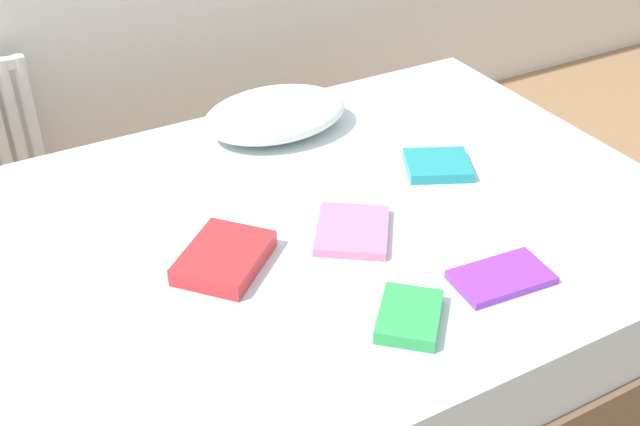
# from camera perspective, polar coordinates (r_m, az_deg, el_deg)

# --- Properties ---
(ground_plane) EXTENTS (8.00, 8.00, 0.00)m
(ground_plane) POSITION_cam_1_polar(r_m,az_deg,el_deg) (2.52, 0.56, -9.65)
(ground_plane) COLOR #93704C
(bed) EXTENTS (2.00, 1.50, 0.50)m
(bed) POSITION_cam_1_polar(r_m,az_deg,el_deg) (2.36, 0.59, -5.29)
(bed) COLOR brown
(bed) RESTS_ON ground
(pillow) EXTENTS (0.48, 0.34, 0.12)m
(pillow) POSITION_cam_1_polar(r_m,az_deg,el_deg) (2.61, -3.24, 7.13)
(pillow) COLOR white
(pillow) RESTS_ON bed
(textbook_teal) EXTENTS (0.25, 0.24, 0.03)m
(textbook_teal) POSITION_cam_1_polar(r_m,az_deg,el_deg) (2.44, 8.46, 3.42)
(textbook_teal) COLOR teal
(textbook_teal) RESTS_ON bed
(textbook_red) EXTENTS (0.31, 0.30, 0.05)m
(textbook_red) POSITION_cam_1_polar(r_m,az_deg,el_deg) (2.02, -6.90, -3.21)
(textbook_red) COLOR red
(textbook_red) RESTS_ON bed
(textbook_pink) EXTENTS (0.29, 0.29, 0.02)m
(textbook_pink) POSITION_cam_1_polar(r_m,az_deg,el_deg) (2.13, 2.34, -1.26)
(textbook_pink) COLOR pink
(textbook_pink) RESTS_ON bed
(textbook_purple) EXTENTS (0.25, 0.16, 0.02)m
(textbook_purple) POSITION_cam_1_polar(r_m,az_deg,el_deg) (2.02, 12.91, -4.54)
(textbook_purple) COLOR purple
(textbook_purple) RESTS_ON bed
(textbook_white) EXTENTS (0.25, 0.26, 0.03)m
(textbook_white) POSITION_cam_1_polar(r_m,az_deg,el_deg) (2.29, 21.19, -0.80)
(textbook_white) COLOR white
(textbook_white) RESTS_ON bed
(textbook_green) EXTENTS (0.23, 0.23, 0.03)m
(textbook_green) POSITION_cam_1_polar(r_m,az_deg,el_deg) (1.86, 6.44, -7.39)
(textbook_green) COLOR green
(textbook_green) RESTS_ON bed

